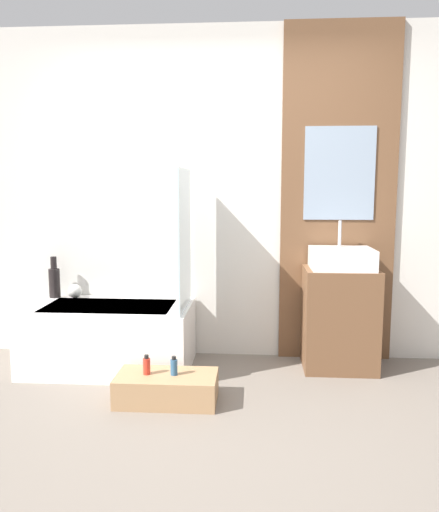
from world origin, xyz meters
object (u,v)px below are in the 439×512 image
Objects in this scene: bottle_soap_secondary at (174,367)px; sink at (341,258)px; vase_tall_dark at (54,281)px; vase_round_light at (75,291)px; wooden_step_bench at (167,388)px; bottle_soap_primary at (147,366)px; bathtub at (110,336)px.

sink is at bearing 31.21° from bottle_soap_secondary.
vase_round_light is (0.17, -0.01, -0.08)m from vase_tall_dark.
wooden_step_bench is 1.93× the size of vase_tall_dark.
wooden_step_bench is at bearing -0.00° from bottle_soap_primary.
bathtub is 0.82m from bottle_soap_secondary.
vase_tall_dark is at bearing 176.48° from sink.
sink is at bearing 27.71° from bottle_soap_primary.
vase_tall_dark is 1.43m from bottle_soap_secondary.
bottle_soap_primary is at bearing 180.00° from wooden_step_bench.
bathtub is 0.71m from bottle_soap_primary.
sink is at bearing 30.18° from wooden_step_bench.
bottle_soap_secondary is at bearing -148.79° from sink.
bottle_soap_secondary is (0.18, -0.00, -0.00)m from bottle_soap_primary.
vase_round_light is 1.16m from bottle_soap_primary.
wooden_step_bench is 5.79× the size of vase_round_light.
bathtub is at bearing 125.03° from bottle_soap_primary.
vase_tall_dark reaches higher than bottle_soap_primary.
vase_tall_dark reaches higher than vase_round_light.
vase_tall_dark is 1.30m from bottle_soap_primary.
bottle_soap_primary is (0.41, -0.58, -0.01)m from bathtub.
bathtub is at bearing -26.06° from vase_tall_dark.
wooden_step_bench is 1.42× the size of sink.
vase_round_light is 1.28m from bottle_soap_secondary.
bottle_soap_secondary is at bearing -44.88° from bathtub.
vase_tall_dark reaches higher than bathtub.
vase_round_light is (-0.35, 0.24, 0.29)m from bathtub.
wooden_step_bench is 0.19m from bottle_soap_primary.
wooden_step_bench is 5.05× the size of bottle_soap_primary.
bottle_soap_primary is at bearing -47.46° from vase_round_light.
vase_round_light reaches higher than bottle_soap_primary.
bottle_soap_secondary is at bearing -0.00° from bottle_soap_primary.
wooden_step_bench is 0.15m from bottle_soap_secondary.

